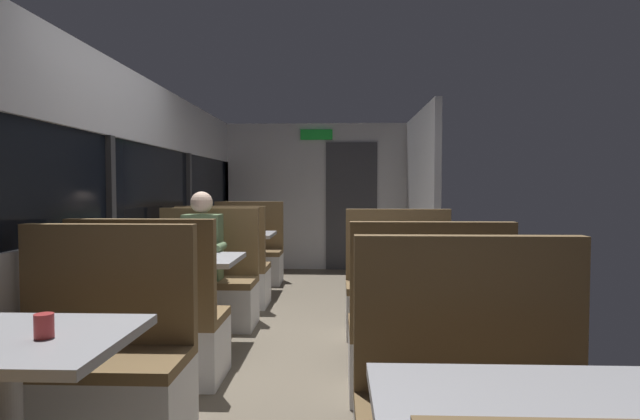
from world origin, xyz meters
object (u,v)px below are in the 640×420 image
Objects in this scene: dining_table_mid_window at (183,270)px; coffee_cup_secondary at (44,326)px; bench_rear_aisle_facing_end at (426,345)px; coffee_cup_primary at (197,250)px; bench_near_window_facing_entry at (96,376)px; dining_table_rear_aisle at (411,275)px; bench_far_window_facing_end at (224,276)px; dining_table_near_window at (7,362)px; bench_mid_window_facing_end at (151,333)px; dining_table_far_window at (237,241)px; bench_far_window_facing_entry at (247,259)px; bench_mid_window_facing_entry at (206,291)px; seated_passenger at (203,270)px; bench_rear_aisle_facing_entry at (400,297)px.

coffee_cup_secondary is at bearing -85.91° from dining_table_mid_window.
dining_table_mid_window is 2.03m from bench_rear_aisle_facing_end.
bench_near_window_facing_entry is at bearing -93.13° from coffee_cup_primary.
coffee_cup_primary is (-1.70, 0.31, 0.15)m from dining_table_rear_aisle.
bench_near_window_facing_entry is 1.00× the size of bench_far_window_facing_end.
dining_table_near_window and dining_table_mid_window have the same top height.
coffee_cup_secondary is at bearing -84.03° from bench_mid_window_facing_end.
bench_rear_aisle_facing_end is at bearing -59.88° from dining_table_far_window.
bench_far_window_facing_entry is at bearing 90.00° from dining_table_near_window.
bench_near_window_facing_entry is at bearing 102.35° from coffee_cup_secondary.
dining_table_far_window is at bearing 126.88° from dining_table_rear_aisle.
dining_table_mid_window is 1.00× the size of dining_table_far_window.
dining_table_far_window is 4.40m from coffee_cup_secondary.
bench_near_window_facing_entry is at bearing -90.00° from bench_mid_window_facing_entry.
bench_near_window_facing_entry is 2.23m from dining_table_rear_aisle.
dining_table_rear_aisle is (1.79, -0.90, 0.31)m from bench_mid_window_facing_entry.
bench_near_window_facing_entry is (0.00, 0.70, -0.31)m from dining_table_near_window.
seated_passenger is at bearing -90.00° from bench_far_window_facing_end.
coffee_cup_secondary is at bearing -88.23° from bench_far_window_facing_entry.
seated_passenger is 0.58m from coffee_cup_primary.
bench_far_window_facing_entry is 2.27m from seated_passenger.
bench_mid_window_facing_end is 1.22× the size of dining_table_rear_aisle.
bench_far_window_facing_entry is at bearing 115.31° from bench_rear_aisle_facing_end.
dining_table_mid_window is 1.80m from dining_table_rear_aisle.
dining_table_rear_aisle is (1.79, -3.08, 0.31)m from bench_far_window_facing_entry.
bench_mid_window_facing_entry is 1.00× the size of bench_rear_aisle_facing_entry.
bench_rear_aisle_facing_entry is 12.22× the size of coffee_cup_secondary.
bench_far_window_facing_end is (0.00, -0.70, -0.31)m from dining_table_far_window.
bench_rear_aisle_facing_end is at bearing -40.46° from seated_passenger.
bench_mid_window_facing_end is 1.00× the size of bench_far_window_facing_entry.
bench_far_window_facing_entry is 12.22× the size of coffee_cup_secondary.
bench_mid_window_facing_end is 0.87× the size of seated_passenger.
coffee_cup_secondary is at bearing -86.81° from seated_passenger.
bench_near_window_facing_entry is 12.22× the size of coffee_cup_secondary.
bench_mid_window_facing_end is 1.40m from bench_mid_window_facing_entry.
dining_table_near_window is 2.90m from bench_mid_window_facing_entry.
seated_passenger is (0.00, 0.63, -0.10)m from dining_table_mid_window.
dining_table_mid_window is 1.88m from bench_rear_aisle_facing_entry.
dining_table_mid_window is at bearing -90.00° from dining_table_far_window.
bench_near_window_facing_entry is 1.22× the size of dining_table_rear_aisle.
dining_table_near_window is at bearing -144.30° from bench_rear_aisle_facing_end.
coffee_cup_secondary is (0.16, -1.51, 0.46)m from bench_mid_window_facing_end.
dining_table_mid_window is (0.00, 2.19, 0.00)m from dining_table_near_window.
dining_table_far_window is at bearing 90.00° from bench_mid_window_facing_end.
dining_table_rear_aisle is at bearing -53.12° from dining_table_far_window.
dining_table_mid_window and dining_table_rear_aisle have the same top height.
seated_passenger is at bearing 90.00° from dining_table_mid_window.
bench_near_window_facing_entry reaches higher than coffee_cup_primary.
dining_table_mid_window is 0.71× the size of seated_passenger.
bench_mid_window_facing_entry is 0.87× the size of seated_passenger.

